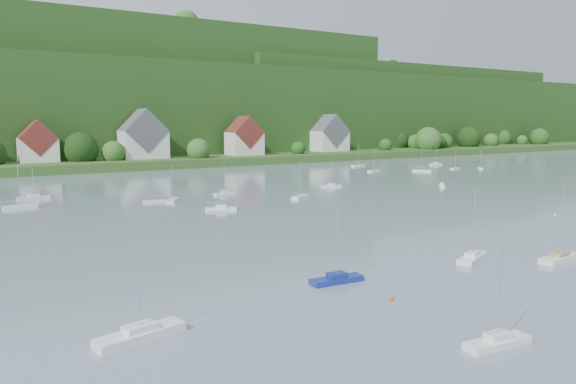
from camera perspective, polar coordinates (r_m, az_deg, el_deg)
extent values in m
cube|color=#30501E|center=(213.20, -17.26, 3.19)|extent=(600.00, 60.00, 3.00)
cube|color=#1B3C13|center=(285.96, -21.18, 7.77)|extent=(620.00, 160.00, 40.00)
cube|color=#1B3C13|center=(283.28, -19.06, 9.49)|extent=(240.00, 130.00, 60.00)
cube|color=#1B3C13|center=(336.59, 7.68, 8.46)|extent=(200.00, 110.00, 48.00)
sphere|color=#1A4F17|center=(338.66, 21.80, 5.32)|extent=(10.24, 10.24, 10.24)
sphere|color=#265720|center=(269.03, 14.66, 5.35)|extent=(12.88, 12.88, 12.88)
sphere|color=black|center=(280.15, 11.73, 5.35)|extent=(10.46, 10.46, 10.46)
sphere|color=#1A4F17|center=(256.47, 10.30, 4.90)|extent=(6.45, 6.45, 6.45)
sphere|color=#265720|center=(342.39, 23.62, 5.04)|extent=(6.37, 6.37, 6.37)
sphere|color=black|center=(286.19, 14.13, 5.34)|extent=(10.68, 10.68, 10.68)
sphere|color=black|center=(300.28, 18.65, 5.40)|extent=(12.85, 12.85, 12.85)
sphere|color=#265720|center=(195.69, -18.06, 4.01)|extent=(8.19, 8.19, 8.19)
sphere|color=#265720|center=(285.06, 14.93, 5.30)|extent=(10.50, 10.50, 10.50)
sphere|color=black|center=(280.06, 15.66, 5.07)|extent=(8.05, 8.05, 8.05)
sphere|color=#265720|center=(221.84, -4.95, 5.07)|extent=(12.16, 12.16, 12.16)
sphere|color=#265720|center=(201.01, -9.50, 4.41)|extent=(8.73, 8.73, 8.73)
sphere|color=#1A4F17|center=(317.32, 20.87, 5.10)|extent=(7.74, 7.74, 7.74)
sphere|color=#1A4F17|center=(285.90, 16.25, 5.15)|extent=(8.84, 8.84, 8.84)
sphere|color=#1A4F17|center=(345.52, 25.13, 5.24)|extent=(11.28, 11.28, 11.28)
sphere|color=#1A4F17|center=(223.26, 1.09, 4.62)|extent=(6.24, 6.24, 6.24)
sphere|color=black|center=(245.92, 3.73, 5.03)|extent=(8.16, 8.16, 8.16)
sphere|color=#265720|center=(279.90, 13.33, 5.15)|extent=(8.09, 8.09, 8.09)
sphere|color=#265720|center=(315.85, 20.77, 5.12)|extent=(8.14, 8.14, 8.14)
sphere|color=black|center=(195.93, -21.15, 4.23)|extent=(11.92, 11.92, 11.92)
sphere|color=#1A4F17|center=(280.21, -12.51, 16.38)|extent=(12.83, 12.83, 12.83)
sphere|color=#1A4F17|center=(293.95, -21.52, 15.62)|extent=(12.73, 12.73, 12.73)
sphere|color=#1A4F17|center=(288.30, -3.18, 16.25)|extent=(11.50, 11.50, 11.50)
sphere|color=#1A4F17|center=(306.04, -9.88, 15.75)|extent=(14.65, 14.65, 14.65)
sphere|color=#265720|center=(258.12, -10.76, 17.17)|extent=(11.95, 11.95, 11.95)
sphere|color=#1A4F17|center=(302.03, 3.65, 15.79)|extent=(9.76, 9.76, 9.76)
sphere|color=black|center=(257.72, -21.07, 16.67)|extent=(8.21, 8.21, 8.21)
sphere|color=#265720|center=(278.21, -26.09, 15.85)|extent=(12.24, 12.24, 12.24)
sphere|color=#265720|center=(302.84, 2.36, 15.75)|extent=(9.00, 9.00, 9.00)
sphere|color=#1A4F17|center=(308.35, -1.42, 15.58)|extent=(8.03, 8.03, 8.03)
sphere|color=#265720|center=(351.14, 9.57, 12.58)|extent=(9.52, 9.52, 9.52)
sphere|color=#265720|center=(390.85, 15.90, 11.87)|extent=(9.12, 9.12, 9.12)
sphere|color=#265720|center=(307.10, -1.54, 13.58)|extent=(14.97, 14.97, 14.97)
sphere|color=black|center=(319.44, 11.07, 12.98)|extent=(7.52, 7.52, 7.52)
sphere|color=#1A4F17|center=(294.49, -5.07, 13.64)|extent=(9.78, 9.78, 9.78)
sphere|color=#1A4F17|center=(314.00, 1.93, 13.36)|extent=(12.02, 12.02, 12.02)
sphere|color=black|center=(309.50, 6.78, 13.38)|extent=(11.57, 11.57, 11.57)
sphere|color=#1A4F17|center=(289.66, 5.99, 13.83)|extent=(12.65, 12.65, 12.65)
sphere|color=#265720|center=(306.49, 8.41, 13.30)|extent=(8.28, 8.28, 8.28)
sphere|color=black|center=(350.08, 7.80, 12.57)|extent=(7.47, 7.47, 7.47)
sphere|color=#265720|center=(296.78, -0.66, 13.61)|extent=(9.48, 9.48, 9.48)
sphere|color=black|center=(368.74, 9.73, 11.37)|extent=(8.43, 8.43, 8.43)
sphere|color=black|center=(344.23, 11.76, 11.74)|extent=(13.54, 13.54, 13.54)
sphere|color=black|center=(310.99, 2.01, 12.40)|extent=(15.08, 15.08, 15.08)
sphere|color=#265720|center=(318.85, -1.16, 12.31)|extent=(15.99, 15.99, 15.99)
sphere|color=black|center=(283.73, -22.05, 12.34)|extent=(15.72, 15.72, 15.72)
sphere|color=#265720|center=(410.58, 10.00, 11.11)|extent=(14.17, 14.17, 14.17)
sphere|color=#1A4F17|center=(282.35, -18.91, 12.33)|extent=(10.54, 10.54, 10.54)
sphere|color=black|center=(373.87, 18.73, 11.18)|extent=(14.14, 14.14, 14.14)
cube|color=silver|center=(196.63, -25.03, 4.07)|extent=(12.00, 9.00, 8.00)
cube|color=maroon|center=(196.47, -25.09, 5.24)|extent=(12.00, 9.36, 12.00)
cube|color=silver|center=(202.59, -15.11, 4.89)|extent=(16.00, 11.00, 10.00)
cube|color=#55555D|center=(202.44, -15.16, 6.31)|extent=(16.00, 11.44, 16.00)
cube|color=silver|center=(215.56, -4.67, 5.15)|extent=(13.00, 10.00, 9.00)
cube|color=maroon|center=(215.41, -4.68, 6.34)|extent=(13.00, 10.40, 13.00)
cube|color=silver|center=(242.49, 4.47, 5.42)|extent=(15.00, 10.00, 9.00)
cube|color=#55555D|center=(242.36, 4.48, 6.48)|extent=(15.00, 10.40, 15.00)
cube|color=white|center=(44.37, 21.35, -14.70)|extent=(5.71, 2.07, 0.56)
cube|color=white|center=(44.18, 21.39, -14.06)|extent=(2.05, 1.27, 0.50)
cylinder|color=silver|center=(43.11, 21.60, -10.04)|extent=(0.10, 0.10, 6.99)
cylinder|color=silver|center=(43.36, 20.66, -13.52)|extent=(3.07, 0.36, 0.08)
cube|color=navy|center=(56.63, 5.19, -9.29)|extent=(5.91, 2.05, 0.58)
cube|color=navy|center=(56.48, 5.20, -8.77)|extent=(2.11, 1.28, 0.50)
cylinder|color=silver|center=(55.62, 5.24, -5.43)|extent=(0.10, 0.10, 7.25)
cylinder|color=silver|center=(55.85, 4.44, -8.26)|extent=(3.19, 0.32, 0.08)
cube|color=white|center=(72.44, 26.93, -6.31)|extent=(6.84, 2.48, 0.67)
cube|color=tan|center=(72.31, 26.96, -5.86)|extent=(2.46, 1.52, 0.50)
cylinder|color=silver|center=(71.56, 27.15, -2.78)|extent=(0.10, 0.10, 8.38)
cylinder|color=silver|center=(71.29, 26.63, -5.48)|extent=(3.68, 0.42, 0.08)
cube|color=white|center=(68.57, 18.99, -6.66)|extent=(6.48, 4.04, 0.63)
cube|color=white|center=(68.44, 19.01, -6.20)|extent=(2.51, 1.98, 0.50)
cylinder|color=silver|center=(67.68, 19.15, -3.17)|extent=(0.10, 0.10, 7.86)
cylinder|color=silver|center=(67.41, 18.80, -5.83)|extent=(3.22, 1.40, 0.08)
cube|color=white|center=(44.17, -15.43, -14.44)|extent=(7.30, 3.38, 0.70)
cube|color=white|center=(43.95, -15.46, -13.71)|extent=(2.70, 1.86, 0.50)
cylinder|color=silver|center=(42.63, -15.66, -8.50)|extent=(0.10, 0.10, 8.81)
cylinder|color=silver|center=(43.28, -16.76, -13.18)|extent=(3.81, 0.88, 0.08)
sphere|color=#DD550A|center=(52.23, 10.96, -11.21)|extent=(0.46, 0.46, 0.46)
sphere|color=#DD550A|center=(94.10, 12.51, -2.81)|extent=(0.42, 0.42, 0.42)
sphere|color=white|center=(105.85, 26.50, -2.28)|extent=(0.38, 0.38, 0.38)
sphere|color=#DD550A|center=(59.23, 4.64, -8.82)|extent=(0.46, 0.46, 0.46)
cube|color=white|center=(210.08, 15.46, 2.86)|extent=(5.72, 1.65, 0.57)
cube|color=white|center=(210.04, 15.47, 3.00)|extent=(2.01, 1.14, 0.50)
cylinder|color=silver|center=(209.82, 15.50, 3.91)|extent=(0.10, 0.10, 7.14)
cylinder|color=silver|center=(209.36, 15.32, 3.17)|extent=(3.14, 0.11, 0.08)
cube|color=white|center=(116.28, 1.31, -0.51)|extent=(5.90, 4.59, 0.59)
cylinder|color=silver|center=(115.78, 1.32, 1.46)|extent=(0.10, 0.10, 7.42)
cylinder|color=silver|center=(115.31, 1.13, 0.03)|extent=(2.79, 1.82, 0.08)
cube|color=white|center=(194.84, 17.36, 2.42)|extent=(4.94, 2.44, 0.48)
cylinder|color=silver|center=(194.59, 17.39, 3.36)|extent=(0.10, 0.10, 5.95)
cylinder|color=silver|center=(194.11, 17.27, 2.74)|extent=(2.56, 0.71, 0.08)
cube|color=white|center=(126.61, -25.39, -0.57)|extent=(6.63, 2.62, 0.65)
cube|color=white|center=(126.54, -25.41, -0.31)|extent=(2.40, 1.54, 0.50)
cylinder|color=silver|center=(126.12, -25.51, 1.39)|extent=(0.10, 0.10, 8.06)
cylinder|color=silver|center=(126.24, -25.85, -0.05)|extent=(3.53, 0.54, 0.08)
cube|color=white|center=(197.83, 7.46, 2.80)|extent=(6.37, 3.12, 0.61)
cylinder|color=silver|center=(197.53, 7.48, 3.99)|extent=(0.10, 0.10, 7.67)
cylinder|color=silver|center=(197.01, 7.30, 3.13)|extent=(3.30, 0.88, 0.08)
cube|color=white|center=(142.47, 16.04, 0.68)|extent=(4.18, 4.31, 0.47)
cube|color=white|center=(142.42, 16.05, 0.87)|extent=(1.80, 1.82, 0.50)
cylinder|color=silver|center=(142.14, 16.09, 1.94)|extent=(0.10, 0.10, 5.86)
cylinder|color=silver|center=(141.65, 16.08, 1.10)|extent=(1.83, 1.93, 0.08)
cube|color=white|center=(113.37, -14.01, -0.98)|extent=(4.73, 1.65, 0.46)
cylinder|color=silver|center=(112.95, -14.06, 0.60)|extent=(0.10, 0.10, 5.81)
cylinder|color=silver|center=(113.05, -14.37, -0.43)|extent=(2.55, 0.28, 0.08)
cube|color=white|center=(113.74, -12.12, -0.87)|extent=(4.22, 5.59, 0.56)
cylinder|color=silver|center=(113.25, -12.17, 1.02)|extent=(0.10, 0.10, 6.98)
cylinder|color=silver|center=(112.76, -12.22, -0.34)|extent=(1.65, 2.67, 0.08)
cube|color=white|center=(121.91, -6.76, -0.20)|extent=(5.26, 2.06, 0.51)
cube|color=white|center=(121.84, -6.76, 0.04)|extent=(1.90, 1.22, 0.50)
cylinder|color=silver|center=(121.49, -6.78, 1.42)|extent=(0.10, 0.10, 6.41)
cylinder|color=silver|center=(121.36, -7.07, 0.31)|extent=(2.81, 0.43, 0.08)
cube|color=white|center=(114.95, -26.60, -1.41)|extent=(6.23, 2.18, 0.61)
cylinder|color=silver|center=(114.44, -26.73, 0.64)|extent=(0.10, 0.10, 7.64)
cylinder|color=silver|center=(114.65, -27.09, -0.85)|extent=(3.36, 0.34, 0.08)
cube|color=white|center=(101.23, -7.15, -1.78)|extent=(6.02, 3.83, 0.59)
cube|color=white|center=(101.14, -7.15, -1.48)|extent=(2.34, 1.87, 0.50)
cylinder|color=silver|center=(100.66, -7.18, 0.44)|extent=(0.10, 0.10, 7.32)
cylinder|color=silver|center=(101.03, -7.66, -1.13)|extent=(2.99, 1.35, 0.08)
cube|color=white|center=(178.80, 9.12, 2.25)|extent=(5.90, 3.38, 0.57)
cylinder|color=silver|center=(178.48, 9.14, 3.48)|extent=(0.10, 0.10, 7.12)
cylinder|color=silver|center=(177.95, 8.99, 2.61)|extent=(2.98, 1.11, 0.08)
cube|color=white|center=(181.67, 14.01, 2.21)|extent=(5.45, 5.44, 0.60)
cylinder|color=silver|center=(181.34, 14.05, 3.49)|extent=(0.10, 0.10, 7.52)
cylinder|color=silver|center=(181.55, 13.74, 2.59)|extent=(2.40, 2.39, 0.08)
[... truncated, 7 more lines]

